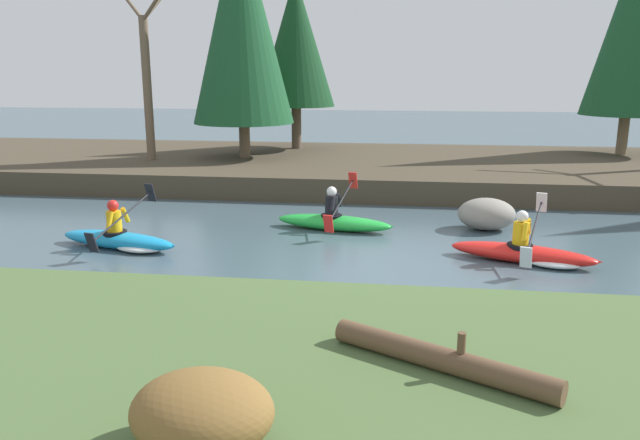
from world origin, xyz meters
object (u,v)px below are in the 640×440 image
Objects in this scene: kayaker_middle at (335,221)px; boulder_midstream at (486,214)px; kayaker_lead at (529,253)px; kayaker_trailing at (122,239)px; driftwood_log at (441,358)px.

kayaker_middle reaches higher than boulder_midstream.
boulder_midstream is at bearing 118.90° from kayaker_lead.
driftwood_log is (6.06, -6.02, 0.68)m from kayaker_trailing.
driftwood_log reaches higher than boulder_midstream.
kayaker_trailing is at bearing -161.52° from kayaker_lead.
kayaker_trailing is at bearing -161.20° from boulder_midstream.
kayaker_trailing is 2.15× the size of boulder_midstream.
boulder_midstream is at bearing 19.23° from kayaker_middle.
kayaker_lead is 6.47m from driftwood_log.
kayaker_lead is 4.39m from kayaker_middle.
kayaker_middle is at bearing 131.79° from driftwood_log.
kayaker_lead is at bearing 14.19° from kayaker_trailing.
boulder_midstream is 8.74m from driftwood_log.
boulder_midstream is (7.57, 2.58, 0.17)m from kayaker_trailing.
kayaker_middle is at bearing 170.87° from kayaker_lead.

